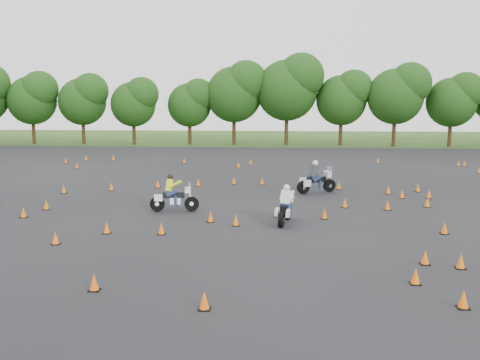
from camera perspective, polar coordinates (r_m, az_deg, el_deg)
The scene contains 7 objects.
ground at distance 23.23m, azimuth -0.74°, elevation -4.38°, with size 140.00×140.00×0.00m, color #2D5119.
asphalt_pad at distance 29.09m, azimuth 0.29°, elevation -1.75°, with size 62.00×62.00×0.00m, color black.
treeline at distance 57.64m, azimuth 5.70°, elevation 8.07°, with size 87.00×32.67×11.23m.
traffic_cones at distance 28.53m, azimuth 0.35°, elevation -1.49°, with size 36.56×33.15×0.45m.
rider_grey at distance 30.37m, azimuth 8.13°, elevation 0.39°, with size 2.43×0.75×1.88m, color #393A40, non-canonical shape.
rider_yellow at distance 25.10m, azimuth -7.04°, elevation -1.40°, with size 2.30×0.71×1.77m, color #E5F515, non-canonical shape.
rider_white at distance 22.67m, azimuth 4.80°, elevation -2.53°, with size 2.20×0.68×1.70m, color white, non-canonical shape.
Camera 1 is at (1.99, -22.56, 5.16)m, focal length 40.00 mm.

